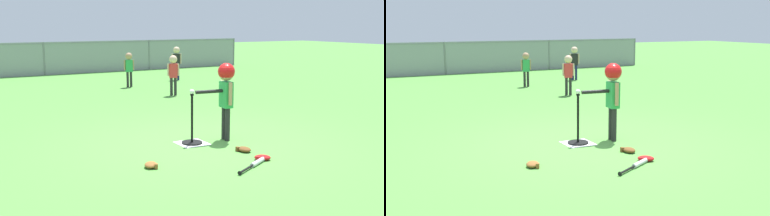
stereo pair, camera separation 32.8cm
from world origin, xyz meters
The scene contains 13 objects.
ground_plane centered at (0.00, 0.00, 0.00)m, with size 60.00×60.00×0.00m, color #51933D.
home_plate centered at (-0.15, 0.12, 0.00)m, with size 0.44×0.44×0.01m, color white.
batting_tee centered at (-0.15, 0.12, 0.13)m, with size 0.32×0.32×0.76m.
baseball_on_tee centered at (-0.15, 0.12, 0.80)m, with size 0.07×0.07×0.07m, color white.
batter_child centered at (0.42, 0.05, 0.86)m, with size 0.64×0.34×1.21m.
fielder_deep_left centered at (1.42, 6.45, 0.63)m, with size 0.28×0.19×0.98m.
fielder_near_left centered at (1.80, 4.46, 0.65)m, with size 0.28×0.20×1.01m.
fielder_deep_right centered at (3.36, 7.23, 0.68)m, with size 0.29×0.21×1.06m.
spare_bat_silver centered at (0.01, -1.26, 0.03)m, with size 0.65×0.38×0.06m.
glove_by_plate centered at (0.27, -0.65, 0.04)m, with size 0.18×0.23×0.07m.
glove_near_bats centered at (0.24, -1.11, 0.04)m, with size 0.27×0.26×0.07m.
glove_tossed_aside centered at (-1.19, -0.66, 0.04)m, with size 0.24×0.27×0.07m.
outfield_fence centered at (0.00, 10.72, 0.62)m, with size 16.06×0.06×1.15m.
Camera 2 is at (-3.26, -5.99, 1.82)m, focal length 43.40 mm.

